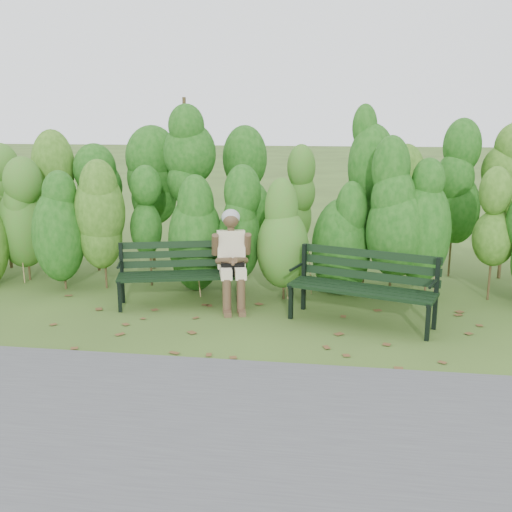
# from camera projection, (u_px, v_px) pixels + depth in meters

# --- Properties ---
(ground) EXTENTS (80.00, 80.00, 0.00)m
(ground) POSITION_uv_depth(u_px,v_px,m) (252.00, 328.00, 6.72)
(ground) COLOR #374B1E
(footpath) EXTENTS (60.00, 2.50, 0.01)m
(footpath) POSITION_uv_depth(u_px,v_px,m) (208.00, 426.00, 4.60)
(footpath) COLOR #474749
(footpath) RESTS_ON ground
(hedge_band) EXTENTS (11.04, 1.67, 2.42)m
(hedge_band) POSITION_uv_depth(u_px,v_px,m) (272.00, 195.00, 8.22)
(hedge_band) COLOR #47381E
(hedge_band) RESTS_ON ground
(leaf_litter) EXTENTS (5.96, 2.21, 0.01)m
(leaf_litter) POSITION_uv_depth(u_px,v_px,m) (241.00, 331.00, 6.61)
(leaf_litter) COLOR brown
(leaf_litter) RESTS_ON ground
(bench_left) EXTENTS (1.63, 0.89, 0.78)m
(bench_left) POSITION_uv_depth(u_px,v_px,m) (181.00, 268.00, 7.50)
(bench_left) COLOR black
(bench_left) RESTS_ON ground
(bench_right) EXTENTS (1.73, 1.02, 0.82)m
(bench_right) POSITION_uv_depth(u_px,v_px,m) (364.00, 281.00, 6.82)
(bench_right) COLOR black
(bench_right) RESTS_ON ground
(seated_woman) EXTENTS (0.52, 0.76, 1.20)m
(seated_woman) POSITION_uv_depth(u_px,v_px,m) (232.00, 253.00, 7.36)
(seated_woman) COLOR beige
(seated_woman) RESTS_ON ground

